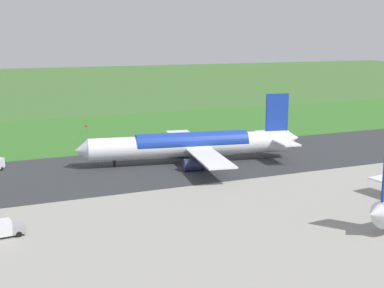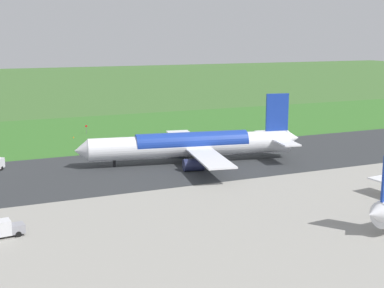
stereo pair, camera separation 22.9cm
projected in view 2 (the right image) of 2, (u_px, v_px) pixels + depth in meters
The scene contains 7 objects.
ground_plane at pixel (225, 159), 130.79m from camera, with size 800.00×800.00×0.00m, color #3D662D.
runway_asphalt at pixel (225, 159), 130.79m from camera, with size 600.00×36.70×0.06m, color #2D3033.
grass_verge_foreground at pixel (163, 131), 169.32m from camera, with size 600.00×80.00×0.04m, color #346B27.
airliner_main at pixel (194, 145), 126.55m from camera, with size 53.95×44.38×15.88m.
service_truck_fuel at pixel (2, 229), 79.99m from camera, with size 5.98×2.76×2.65m.
no_stopping_sign at pixel (86, 129), 164.32m from camera, with size 0.60×0.10×2.67m.
traffic_cone_orange at pixel (73, 137), 157.64m from camera, with size 0.40×0.40×0.55m, color orange.
Camera 2 is at (58.38, 113.61, 29.51)m, focal length 50.57 mm.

